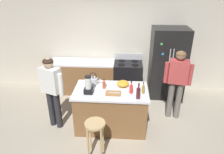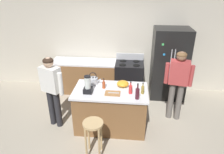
% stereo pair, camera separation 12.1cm
% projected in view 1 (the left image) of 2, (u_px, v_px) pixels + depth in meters
% --- Properties ---
extents(ground_plane, '(14.00, 14.00, 0.00)m').
position_uv_depth(ground_plane, '(111.00, 126.00, 4.54)').
color(ground_plane, '#B2A893').
extents(back_wall, '(8.00, 0.10, 2.70)m').
position_uv_depth(back_wall, '(116.00, 42.00, 5.72)').
color(back_wall, beige).
rests_on(back_wall, ground_plane).
extents(kitchen_island, '(1.51, 0.87, 0.91)m').
position_uv_depth(kitchen_island, '(111.00, 109.00, 4.34)').
color(kitchen_island, brown).
rests_on(kitchen_island, ground_plane).
extents(back_counter_run, '(2.00, 0.64, 0.91)m').
position_uv_depth(back_counter_run, '(87.00, 77.00, 5.79)').
color(back_counter_run, brown).
rests_on(back_counter_run, ground_plane).
extents(refrigerator, '(0.90, 0.73, 1.87)m').
position_uv_depth(refrigerator, '(167.00, 63.00, 5.40)').
color(refrigerator, black).
rests_on(refrigerator, ground_plane).
extents(stove_range, '(0.76, 0.65, 1.09)m').
position_uv_depth(stove_range, '(128.00, 78.00, 5.69)').
color(stove_range, black).
rests_on(stove_range, ground_plane).
extents(person_by_island_left, '(0.58, 0.35, 1.58)m').
position_uv_depth(person_by_island_left, '(51.00, 87.00, 4.15)').
color(person_by_island_left, '#26262B').
rests_on(person_by_island_left, ground_plane).
extents(person_by_sink_right, '(0.60, 0.29, 1.62)m').
position_uv_depth(person_by_sink_right, '(177.00, 79.00, 4.44)').
color(person_by_sink_right, '#66605B').
rests_on(person_by_sink_right, ground_plane).
extents(bar_stool, '(0.36, 0.36, 0.72)m').
position_uv_depth(bar_stool, '(95.00, 130.00, 3.56)').
color(bar_stool, tan).
rests_on(bar_stool, ground_plane).
extents(blender_appliance, '(0.17, 0.17, 0.36)m').
position_uv_depth(blender_appliance, '(88.00, 86.00, 3.98)').
color(blender_appliance, black).
rests_on(blender_appliance, kitchen_island).
extents(bottle_soda, '(0.07, 0.07, 0.26)m').
position_uv_depth(bottle_soda, '(131.00, 89.00, 4.00)').
color(bottle_soda, red).
rests_on(bottle_soda, kitchen_island).
extents(bottle_wine, '(0.08, 0.08, 0.32)m').
position_uv_depth(bottle_wine, '(138.00, 93.00, 3.81)').
color(bottle_wine, '#471923').
rests_on(bottle_wine, kitchen_island).
extents(bottle_cooking_sauce, '(0.06, 0.06, 0.22)m').
position_uv_depth(bottle_cooking_sauce, '(104.00, 85.00, 4.18)').
color(bottle_cooking_sauce, '#B24C26').
rests_on(bottle_cooking_sauce, kitchen_island).
extents(bottle_vinegar, '(0.06, 0.06, 0.24)m').
position_uv_depth(bottle_vinegar, '(143.00, 89.00, 4.00)').
color(bottle_vinegar, olive).
rests_on(bottle_vinegar, kitchen_island).
extents(mixing_bowl, '(0.25, 0.25, 0.11)m').
position_uv_depth(mixing_bowl, '(123.00, 84.00, 4.28)').
color(mixing_bowl, orange).
rests_on(mixing_bowl, kitchen_island).
extents(tea_kettle, '(0.28, 0.20, 0.27)m').
position_uv_depth(tea_kettle, '(93.00, 81.00, 4.35)').
color(tea_kettle, '#B7BABF').
rests_on(tea_kettle, kitchen_island).
extents(cutting_board, '(0.30, 0.20, 0.02)m').
position_uv_depth(cutting_board, '(113.00, 93.00, 4.01)').
color(cutting_board, '#9E6B3D').
rests_on(cutting_board, kitchen_island).
extents(chef_knife, '(0.22, 0.03, 0.01)m').
position_uv_depth(chef_knife, '(114.00, 93.00, 4.00)').
color(chef_knife, '#B7BABF').
rests_on(chef_knife, cutting_board).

